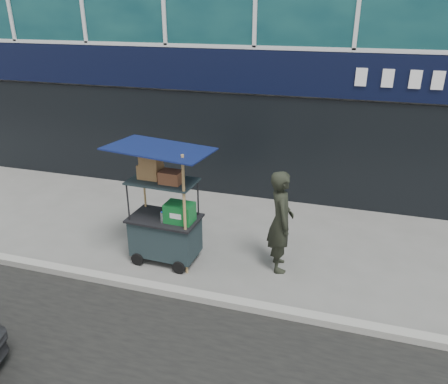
% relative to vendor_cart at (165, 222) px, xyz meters
% --- Properties ---
extents(ground, '(80.00, 80.00, 0.00)m').
position_rel_vendor_cart_xyz_m(ground, '(0.76, -0.73, -0.76)').
color(ground, '#5E5E5A').
rests_on(ground, ground).
extents(curb, '(80.00, 0.18, 0.12)m').
position_rel_vendor_cart_xyz_m(curb, '(0.76, -0.93, -0.70)').
color(curb, gray).
rests_on(curb, ground).
extents(vendor_cart, '(1.65, 1.20, 2.17)m').
position_rel_vendor_cart_xyz_m(vendor_cart, '(0.00, 0.00, 0.00)').
color(vendor_cart, black).
rests_on(vendor_cart, ground).
extents(vendor_man, '(0.60, 0.75, 1.78)m').
position_rel_vendor_cart_xyz_m(vendor_man, '(1.95, 0.34, 0.13)').
color(vendor_man, black).
rests_on(vendor_man, ground).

